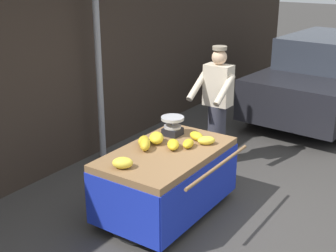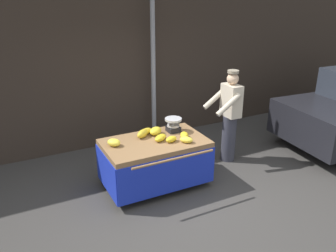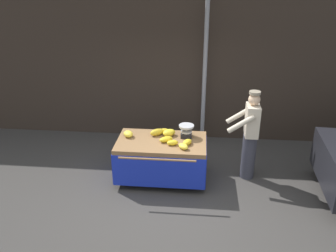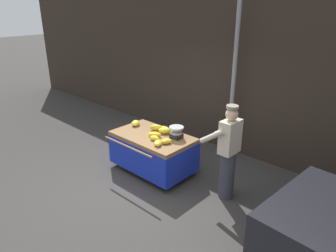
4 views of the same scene
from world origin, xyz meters
TOP-DOWN VIEW (x-y plane):
  - ground_plane at (0.00, 0.00)m, footprint 60.00×60.00m
  - back_wall at (0.00, 2.85)m, footprint 16.00×0.24m
  - street_pole at (0.63, 2.47)m, footprint 0.09×0.09m
  - banana_cart at (-0.12, 0.82)m, footprint 1.64×1.17m
  - weighing_scale at (0.32, 1.03)m, footprint 0.28×0.28m
  - banana_bunch_0 at (-0.23, 1.04)m, footprint 0.29×0.26m
  - banana_bunch_1 at (0.35, 0.71)m, footprint 0.21×0.25m
  - banana_bunch_2 at (-0.12, 1.14)m, footprint 0.25×0.20m
  - banana_bunch_3 at (0.00, 1.04)m, footprint 0.30×0.28m
  - banana_bunch_4 at (0.29, 0.54)m, footprint 0.24×0.24m
  - banana_bunch_5 at (-0.75, 0.93)m, footprint 0.25×0.27m
  - banana_bunch_6 at (0.09, 0.66)m, footprint 0.22×0.16m
  - banana_bunch_7 at (-0.03, 0.79)m, footprint 0.29×0.25m
  - vendor_person at (1.48, 1.04)m, footprint 0.58×0.52m

SIDE VIEW (x-z plane):
  - ground_plane at x=0.00m, z-range 0.00..0.00m
  - banana_cart at x=-0.12m, z-range 0.18..0.97m
  - banana_bunch_6 at x=0.09m, z-range 0.80..0.89m
  - banana_bunch_1 at x=0.35m, z-range 0.80..0.89m
  - banana_bunch_4 at x=0.29m, z-range 0.80..0.89m
  - banana_bunch_2 at x=-0.12m, z-range 0.80..0.90m
  - banana_bunch_7 at x=-0.03m, z-range 0.80..0.90m
  - banana_bunch_5 at x=-0.75m, z-range 0.80..0.91m
  - banana_bunch_3 at x=0.00m, z-range 0.80..0.93m
  - banana_bunch_0 at x=-0.23m, z-range 0.80..0.93m
  - vendor_person at x=1.48m, z-range 0.01..1.73m
  - weighing_scale at x=0.32m, z-range 0.80..1.03m
  - street_pole at x=0.63m, z-range 0.00..3.35m
  - back_wall at x=0.00m, z-range 0.00..3.53m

